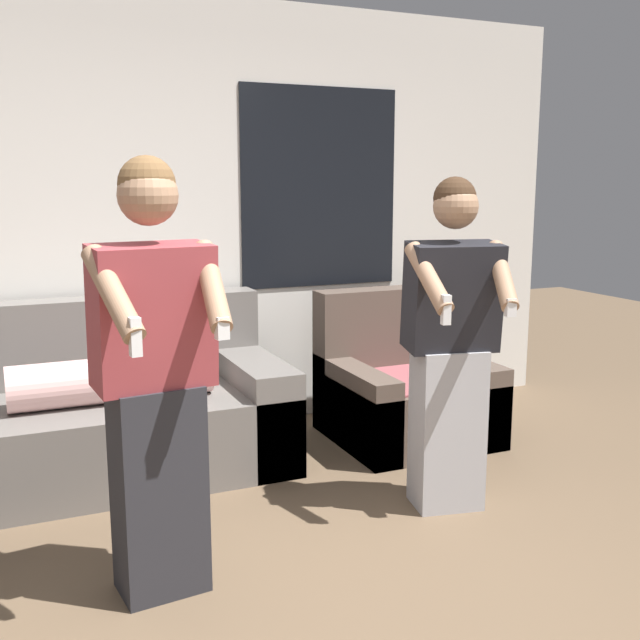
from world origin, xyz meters
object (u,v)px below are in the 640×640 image
(person_right, at_px, (451,347))
(armchair, at_px, (404,392))
(person_left, at_px, (155,381))
(couch, at_px, (110,415))

(person_right, bearing_deg, armchair, 71.92)
(person_left, relative_size, person_right, 1.04)
(armchair, bearing_deg, person_left, -145.78)
(couch, relative_size, person_right, 1.18)
(armchair, xyz_separation_m, person_right, (-0.33, -1.00, 0.52))
(armchair, bearing_deg, couch, 175.09)
(couch, xyz_separation_m, person_right, (1.45, -1.15, 0.49))
(couch, height_order, armchair, couch)
(person_left, distance_m, person_right, 1.47)
(couch, distance_m, person_left, 1.47)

